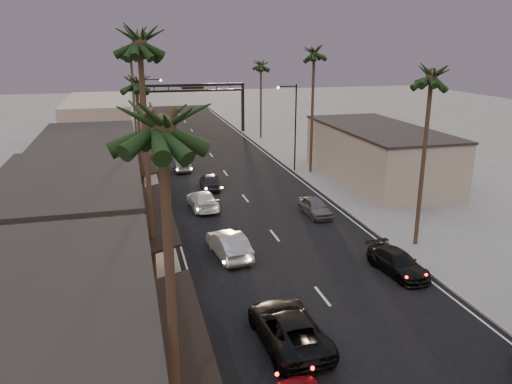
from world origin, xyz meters
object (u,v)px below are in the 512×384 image
palm_ra (432,69)px  arch (193,96)px  oncoming_silver (229,244)px  palm_lb (139,34)px  palm_ld (130,48)px  oncoming_pickup (288,327)px  curbside_black (398,263)px  streetlight_left (149,109)px  palm_rc (261,62)px  streetlight_right (293,121)px  palm_rb (314,49)px  palm_far (130,53)px  palm_lc (136,78)px  palm_la (161,110)px

palm_ra → arch: bearing=100.6°
oncoming_silver → palm_lb: bearing=28.0°
arch → palm_lb: size_ratio=1.00×
palm_ld → oncoming_pickup: palm_ld is taller
curbside_black → streetlight_left: bearing=100.2°
palm_rc → oncoming_pickup: size_ratio=2.16×
streetlight_right → palm_lb: (-15.52, -23.00, 8.06)m
palm_lb → palm_rb: palm_lb is taller
streetlight_right → oncoming_silver: (-10.72, -19.62, -4.53)m
palm_ld → oncoming_pickup: size_ratio=2.51×
arch → streetlight_left: (-6.92, -12.00, -0.20)m
curbside_black → palm_ra: bearing=38.3°
oncoming_pickup → streetlight_right: bearing=-111.1°
palm_far → curbside_black: (13.59, -57.45, -10.78)m
palm_ld → streetlight_right: bearing=-32.8°
streetlight_left → palm_lc: size_ratio=0.74×
palm_lb → palm_rb: (17.20, 22.00, -0.97)m
palm_lb → palm_ra: (17.20, 2.00, -1.94)m
palm_la → palm_rb: bearing=63.8°
palm_rc → oncoming_silver: palm_rc is taller
palm_far → oncoming_silver: size_ratio=2.74×
palm_la → curbside_black: palm_la is taller
palm_lc → palm_rb: bearing=24.9°
oncoming_silver → curbside_black: oncoming_silver is taller
palm_ra → streetlight_left: bearing=114.5°
palm_lc → palm_far: size_ratio=0.92×
palm_la → palm_far: 69.00m
arch → palm_far: 12.96m
palm_lb → palm_far: bearing=89.7°
palm_lc → palm_ld: 19.10m
streetlight_left → oncoming_pickup: streetlight_left is taller
oncoming_silver → curbside_black: 10.29m
streetlight_left → palm_la: (-1.68, -49.00, 6.11)m
arch → oncoming_silver: bearing=-94.9°
palm_ld → palm_rb: size_ratio=1.00×
palm_lc → palm_rb: size_ratio=0.86×
streetlight_right → palm_ra: palm_ra is taller
palm_lb → palm_ra: size_ratio=1.15×
oncoming_pickup → palm_ra: bearing=-146.0°
palm_rc → palm_far: (-16.90, 14.00, 0.97)m
streetlight_right → streetlight_left: (-13.84, 13.00, 0.00)m
arch → palm_rc: (8.60, -6.00, 4.94)m
palm_la → palm_ra: 22.82m
palm_la → oncoming_pickup: palm_la is taller
palm_lc → oncoming_pickup: (5.50, -20.64, -9.68)m
palm_ld → oncoming_silver: size_ratio=2.95×
streetlight_right → curbside_black: (-1.63, -24.45, -4.67)m
palm_ra → curbside_black: bearing=-133.8°
arch → palm_la: 61.88m
streetlight_right → oncoming_pickup: 31.62m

